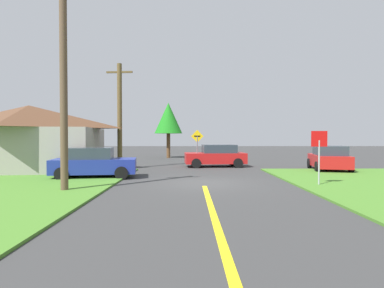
% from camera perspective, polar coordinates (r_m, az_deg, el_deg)
% --- Properties ---
extents(ground_plane, '(120.00, 120.00, 0.00)m').
position_cam_1_polar(ground_plane, '(15.37, 2.05, -6.94)').
color(ground_plane, '#373737').
extents(lane_stripe_center, '(0.20, 14.00, 0.01)m').
position_cam_1_polar(lane_stripe_center, '(7.55, 4.88, -15.60)').
color(lane_stripe_center, yellow).
rests_on(lane_stripe_center, ground).
extents(stop_sign, '(0.70, 0.09, 2.46)m').
position_cam_1_polar(stop_sign, '(15.28, 21.69, -0.62)').
color(stop_sign, '#9EA0A8').
rests_on(stop_sign, ground).
extents(car_approaching_junction, '(4.51, 2.44, 1.62)m').
position_cam_1_polar(car_approaching_junction, '(23.56, 4.31, -2.10)').
color(car_approaching_junction, red).
rests_on(car_approaching_junction, ground).
extents(car_on_crossroad, '(2.77, 4.34, 1.62)m').
position_cam_1_polar(car_on_crossroad, '(22.59, 23.20, -2.35)').
color(car_on_crossroad, red).
rests_on(car_on_crossroad, ground).
extents(parked_car_near_building, '(4.54, 2.57, 1.62)m').
position_cam_1_polar(parked_car_near_building, '(17.92, -17.15, -3.22)').
color(parked_car_near_building, navy).
rests_on(parked_car_near_building, ground).
extents(utility_pole_near, '(1.78, 0.52, 8.49)m').
position_cam_1_polar(utility_pole_near, '(13.93, -21.88, 10.15)').
color(utility_pole_near, brown).
rests_on(utility_pole_near, ground).
extents(utility_pole_mid, '(1.80, 0.32, 7.18)m').
position_cam_1_polar(utility_pole_mid, '(22.51, -12.75, 5.07)').
color(utility_pole_mid, brown).
rests_on(utility_pole_mid, ground).
extents(direction_sign, '(0.90, 0.12, 2.69)m').
position_cam_1_polar(direction_sign, '(23.06, 0.94, -0.01)').
color(direction_sign, slate).
rests_on(direction_sign, ground).
extents(oak_tree_left, '(2.90, 2.90, 5.74)m').
position_cam_1_polar(oak_tree_left, '(33.51, -4.23, 4.55)').
color(oak_tree_left, brown).
rests_on(oak_tree_left, ground).
extents(barn, '(9.15, 7.41, 4.24)m').
position_cam_1_polar(barn, '(23.36, -26.99, 0.96)').
color(barn, gray).
rests_on(barn, ground).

